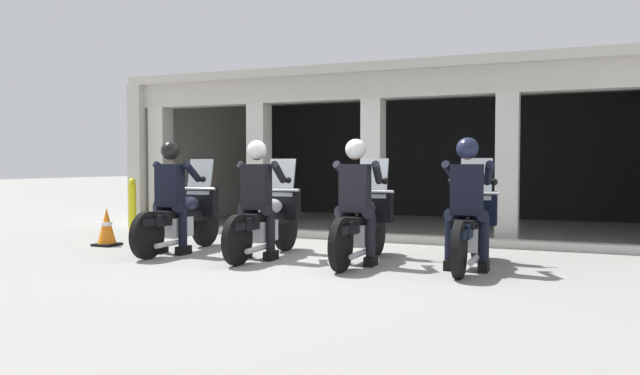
% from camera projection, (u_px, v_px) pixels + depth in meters
% --- Properties ---
extents(ground_plane, '(80.00, 80.00, 0.00)m').
position_uv_depth(ground_plane, '(382.00, 234.00, 11.10)').
color(ground_plane, gray).
extents(station_building, '(10.03, 5.27, 2.99)m').
position_uv_depth(station_building, '(410.00, 133.00, 12.94)').
color(station_building, black).
rests_on(station_building, ground).
extents(kerb_strip, '(9.53, 0.24, 0.12)m').
position_uv_depth(kerb_strip, '(364.00, 237.00, 10.12)').
color(kerb_strip, '#B7B5AD').
rests_on(kerb_strip, ground).
extents(motorcycle_far_left, '(0.62, 2.04, 1.35)m').
position_uv_depth(motorcycle_far_left, '(183.00, 217.00, 8.85)').
color(motorcycle_far_left, black).
rests_on(motorcycle_far_left, ground).
extents(police_officer_far_left, '(0.63, 0.61, 1.58)m').
position_uv_depth(police_officer_far_left, '(171.00, 188.00, 8.57)').
color(police_officer_far_left, black).
rests_on(police_officer_far_left, ground).
extents(motorcycle_center_left, '(0.62, 2.04, 1.35)m').
position_uv_depth(motorcycle_center_left, '(268.00, 220.00, 8.36)').
color(motorcycle_center_left, black).
rests_on(motorcycle_center_left, ground).
extents(police_officer_center_left, '(0.63, 0.61, 1.58)m').
position_uv_depth(police_officer_center_left, '(258.00, 189.00, 8.08)').
color(police_officer_center_left, black).
rests_on(police_officer_center_left, ground).
extents(motorcycle_center_right, '(0.62, 2.04, 1.35)m').
position_uv_depth(motorcycle_center_right, '(363.00, 223.00, 7.91)').
color(motorcycle_center_right, black).
rests_on(motorcycle_center_right, ground).
extents(police_officer_center_right, '(0.63, 0.61, 1.58)m').
position_uv_depth(police_officer_center_right, '(356.00, 191.00, 7.63)').
color(police_officer_center_right, black).
rests_on(police_officer_center_right, ground).
extents(motorcycle_far_right, '(0.62, 2.04, 1.35)m').
position_uv_depth(motorcycle_far_right, '(471.00, 227.00, 7.49)').
color(motorcycle_far_right, black).
rests_on(motorcycle_far_right, ground).
extents(police_officer_far_right, '(0.63, 0.61, 1.58)m').
position_uv_depth(police_officer_far_right, '(467.00, 192.00, 7.21)').
color(police_officer_far_right, black).
rests_on(police_officer_far_right, ground).
extents(traffic_cone_flank, '(0.34, 0.34, 0.59)m').
position_uv_depth(traffic_cone_flank, '(107.00, 227.00, 9.44)').
color(traffic_cone_flank, black).
rests_on(traffic_cone_flank, ground).
extents(bollard_kerbside, '(0.14, 0.14, 1.01)m').
position_uv_depth(bollard_kerbside, '(132.00, 205.00, 11.43)').
color(bollard_kerbside, yellow).
rests_on(bollard_kerbside, ground).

